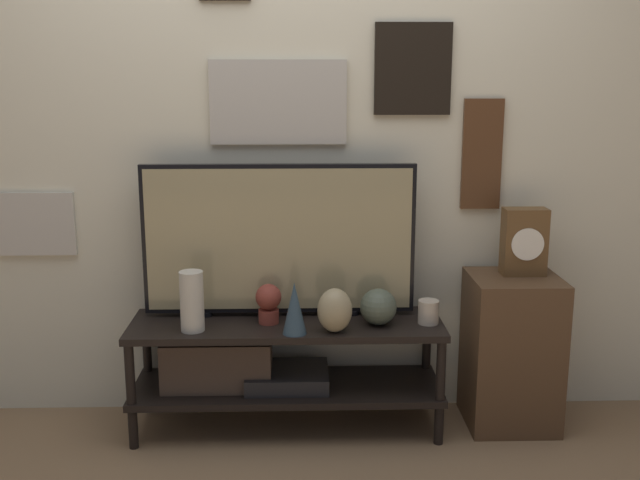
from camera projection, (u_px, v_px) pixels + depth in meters
name	position (u px, v px, depth m)	size (l,w,h in m)	color
ground_plane	(287.00, 454.00, 3.10)	(12.00, 12.00, 0.00)	#846647
wall_back	(286.00, 117.00, 3.29)	(6.40, 0.08, 2.70)	beige
media_console	(263.00, 362.00, 3.27)	(1.35, 0.41, 0.49)	black
television	(279.00, 239.00, 3.24)	(1.18, 0.05, 0.67)	black
vase_round_glass	(378.00, 307.00, 3.18)	(0.16, 0.16, 0.16)	#4C5647
vase_slim_bronze	(294.00, 308.00, 3.06)	(0.10, 0.10, 0.22)	#2D4251
vase_urn_stoneware	(335.00, 310.00, 3.09)	(0.14, 0.13, 0.19)	tan
vase_tall_ceramic	(192.00, 301.00, 3.09)	(0.10, 0.10, 0.26)	beige
candle_jar	(428.00, 312.00, 3.20)	(0.09, 0.09, 0.10)	#C1B29E
decorative_bust	(269.00, 302.00, 3.20)	(0.11, 0.11, 0.17)	brown
side_table	(511.00, 351.00, 3.31)	(0.39, 0.37, 0.68)	#513823
mantel_clock	(524.00, 242.00, 3.25)	(0.19, 0.11, 0.29)	brown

